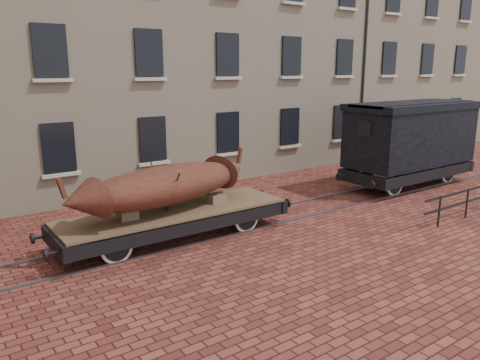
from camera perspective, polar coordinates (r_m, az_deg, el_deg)
ground at (r=16.07m, az=5.55°, el=-4.11°), size 90.00×90.00×0.00m
warehouse_cream at (r=25.30m, az=-4.33°, el=18.28°), size 40.00×10.19×14.00m
rail_track at (r=16.06m, az=5.56°, el=-4.01°), size 30.00×1.52×0.06m
flatcar_wagon at (r=13.58m, az=-7.96°, el=-4.35°), size 7.49×2.03×1.13m
iron_boat at (r=13.21m, az=-9.09°, el=-0.58°), size 6.10×2.58×1.49m
goods_van at (r=20.64m, az=20.17°, el=5.29°), size 6.80×2.48×3.51m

